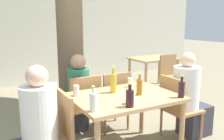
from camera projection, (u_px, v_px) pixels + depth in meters
cafe_building_wall at (39, 29)px, 6.31m from camera, size 10.00×0.08×2.80m
dining_table_front at (124, 103)px, 2.91m from camera, size 1.20×0.91×0.75m
dining_table_back at (153, 62)px, 5.88m from camera, size 1.03×0.77×0.75m
patio_chair_0 at (55, 131)px, 2.54m from camera, size 0.44×0.44×0.88m
patio_chair_1 at (177, 105)px, 3.34m from camera, size 0.44×0.44×0.88m
patio_chair_2 at (83, 103)px, 3.42m from camera, size 0.44×0.44×0.88m
patio_chair_3 at (114, 98)px, 3.64m from camera, size 0.44×0.44×0.88m
patio_chair_4 at (171, 73)px, 5.38m from camera, size 0.44×0.44×0.88m
person_seated_0 at (32, 132)px, 2.43m from camera, size 0.58×0.36×1.19m
person_seated_1 at (190, 99)px, 3.44m from camera, size 0.58×0.36×1.19m
person_seated_2 at (77, 97)px, 3.62m from camera, size 0.31×0.55×1.15m
wine_bottle_0 at (181, 89)px, 2.80m from camera, size 0.07×0.07×0.25m
oil_cruet_1 at (113, 83)px, 2.98m from camera, size 0.08×0.08×0.32m
water_bottle_2 at (93, 101)px, 2.37m from camera, size 0.07×0.07×0.25m
amber_bottle_3 at (139, 87)px, 2.90m from camera, size 0.07×0.07×0.26m
wine_bottle_4 at (130, 98)px, 2.49m from camera, size 0.08×0.08×0.25m
drinking_glass_0 at (130, 83)px, 3.25m from camera, size 0.06×0.06×0.12m
drinking_glass_1 at (76, 91)px, 2.87m from camera, size 0.07×0.07×0.12m
drinking_glass_2 at (132, 97)px, 2.69m from camera, size 0.07×0.07×0.08m
drinking_glass_3 at (129, 99)px, 2.60m from camera, size 0.08×0.08×0.10m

